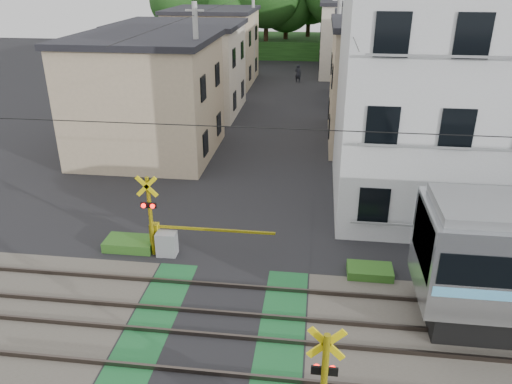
# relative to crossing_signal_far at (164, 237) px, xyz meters

# --- Properties ---
(ground) EXTENTS (120.00, 120.00, 0.00)m
(ground) POSITION_rel_crossing_signal_far_xyz_m (2.59, -3.65, -0.71)
(ground) COLOR black
(track_bed) EXTENTS (120.00, 120.00, 0.14)m
(track_bed) POSITION_rel_crossing_signal_far_xyz_m (2.59, -3.65, -0.67)
(track_bed) COLOR #47423A
(track_bed) RESTS_ON ground
(crossing_signal_far) EXTENTS (4.74, 0.65, 3.09)m
(crossing_signal_far) POSITION_rel_crossing_signal_far_xyz_m (0.00, 0.00, 0.00)
(crossing_signal_far) COLOR yellow
(crossing_signal_far) RESTS_ON ground
(apartment_block) EXTENTS (10.20, 8.36, 9.30)m
(apartment_block) POSITION_rel_crossing_signal_far_xyz_m (11.09, 5.84, 3.94)
(apartment_block) COLOR silver
(apartment_block) RESTS_ON ground
(houses_row) EXTENTS (22.07, 31.35, 6.80)m
(houses_row) POSITION_rel_crossing_signal_far_xyz_m (2.84, 22.27, 2.53)
(houses_row) COLOR tan
(houses_row) RESTS_ON ground
(tree_hill) EXTENTS (40.00, 13.15, 11.84)m
(tree_hill) POSITION_rel_crossing_signal_far_xyz_m (3.43, 44.40, 5.21)
(tree_hill) COLOR #214D19
(tree_hill) RESTS_ON ground
(catenary) EXTENTS (60.00, 5.04, 7.00)m
(catenary) POSITION_rel_crossing_signal_far_xyz_m (8.59, -3.62, 2.98)
(catenary) COLOR #2D2D33
(catenary) RESTS_ON ground
(utility_poles) EXTENTS (7.90, 42.00, 8.00)m
(utility_poles) POSITION_rel_crossing_signal_far_xyz_m (1.53, 19.35, 3.37)
(utility_poles) COLOR #A5A5A0
(utility_poles) RESTS_ON ground
(pedestrian) EXTENTS (0.63, 0.47, 1.58)m
(pedestrian) POSITION_rel_crossing_signal_far_xyz_m (3.25, 30.19, 0.08)
(pedestrian) COLOR black
(pedestrian) RESTS_ON ground
(weed_patches) EXTENTS (10.25, 8.80, 0.40)m
(weed_patches) POSITION_rel_crossing_signal_far_xyz_m (4.34, -3.74, -0.53)
(weed_patches) COLOR #2D5E1E
(weed_patches) RESTS_ON ground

